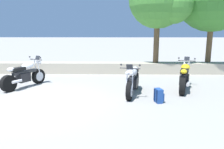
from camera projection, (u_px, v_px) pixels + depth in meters
ground_plane at (39, 102)px, 6.89m from camera, size 120.00×120.00×0.00m
stone_wall at (70, 68)px, 11.53m from camera, size 36.00×0.80×0.55m
motorcycle_white_near_left at (25, 75)px, 8.59m from camera, size 1.14×1.91×1.18m
motorcycle_silver_centre at (133, 81)px, 7.67m from camera, size 0.79×2.04×1.18m
motorcycle_yellow_far_right at (185, 77)px, 8.23m from camera, size 1.01×1.98×1.18m
rider_backpack at (159, 95)px, 6.82m from camera, size 0.31×0.34×0.47m
leafy_tree_mid_left at (161, 0)px, 10.72m from camera, size 3.07×2.92×4.65m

